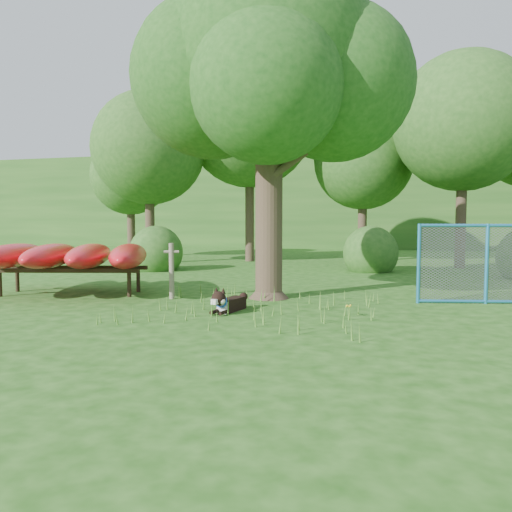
% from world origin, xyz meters
% --- Properties ---
extents(ground, '(80.00, 80.00, 0.00)m').
position_xyz_m(ground, '(0.00, 0.00, 0.00)').
color(ground, '#194A0E').
rests_on(ground, ground).
extents(oak_tree, '(5.91, 5.21, 7.23)m').
position_xyz_m(oak_tree, '(0.09, 2.57, 4.82)').
color(oak_tree, '#3A2C20').
rests_on(oak_tree, ground).
extents(wooden_post, '(0.32, 0.17, 1.19)m').
position_xyz_m(wooden_post, '(-1.84, 1.89, 0.63)').
color(wooden_post, '#6B6350').
rests_on(wooden_post, ground).
extents(kayak_rack, '(4.46, 3.99, 1.14)m').
position_xyz_m(kayak_rack, '(-4.34, 1.92, 0.87)').
color(kayak_rack, black).
rests_on(kayak_rack, ground).
extents(husky_dog, '(0.43, 1.09, 0.49)m').
position_xyz_m(husky_dog, '(-0.21, 0.71, 0.17)').
color(husky_dog, black).
rests_on(husky_dog, ground).
extents(fence_section, '(2.70, 0.64, 2.67)m').
position_xyz_m(fence_section, '(4.50, 2.95, 0.80)').
color(fence_section, teal).
rests_on(fence_section, ground).
extents(wildflower_clump, '(0.10, 0.09, 0.22)m').
position_xyz_m(wildflower_clump, '(1.96, 0.80, 0.18)').
color(wildflower_clump, '#53892D').
rests_on(wildflower_clump, ground).
extents(bg_tree_a, '(4.40, 4.40, 6.70)m').
position_xyz_m(bg_tree_a, '(-6.50, 10.00, 4.48)').
color(bg_tree_a, '#3A2C20').
rests_on(bg_tree_a, ground).
extents(bg_tree_b, '(5.20, 5.20, 8.22)m').
position_xyz_m(bg_tree_b, '(-3.00, 12.00, 5.61)').
color(bg_tree_b, '#3A2C20').
rests_on(bg_tree_b, ground).
extents(bg_tree_c, '(4.00, 4.00, 6.12)m').
position_xyz_m(bg_tree_c, '(1.50, 13.00, 4.11)').
color(bg_tree_c, '#3A2C20').
rests_on(bg_tree_c, ground).
extents(bg_tree_d, '(4.80, 4.80, 7.50)m').
position_xyz_m(bg_tree_d, '(5.00, 11.00, 5.08)').
color(bg_tree_d, '#3A2C20').
rests_on(bg_tree_d, ground).
extents(bg_tree_f, '(3.60, 3.60, 5.55)m').
position_xyz_m(bg_tree_f, '(-9.00, 13.00, 3.73)').
color(bg_tree_f, '#3A2C20').
rests_on(bg_tree_f, ground).
extents(shrub_left, '(1.80, 1.80, 1.80)m').
position_xyz_m(shrub_left, '(-5.00, 7.50, 0.00)').
color(shrub_left, '#25531B').
rests_on(shrub_left, ground).
extents(shrub_mid, '(1.80, 1.80, 1.80)m').
position_xyz_m(shrub_mid, '(2.00, 9.00, 0.00)').
color(shrub_mid, '#25531B').
rests_on(shrub_mid, ground).
extents(wooded_hillside, '(80.00, 12.00, 6.00)m').
position_xyz_m(wooded_hillside, '(0.00, 28.00, 3.00)').
color(wooded_hillside, '#25531B').
rests_on(wooded_hillside, ground).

